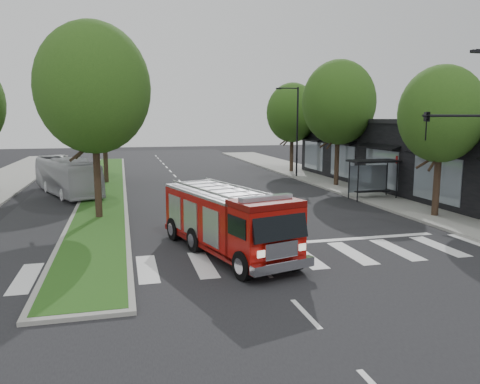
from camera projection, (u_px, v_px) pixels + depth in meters
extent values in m
plane|color=black|center=(236.00, 241.00, 20.47)|extent=(140.00, 140.00, 0.00)
cube|color=gray|center=(374.00, 193.00, 33.07)|extent=(5.00, 80.00, 0.15)
cube|color=gray|center=(106.00, 186.00, 36.24)|extent=(3.00, 50.00, 0.14)
cube|color=#124114|center=(106.00, 186.00, 36.22)|extent=(2.60, 49.50, 0.02)
cube|color=black|center=(431.00, 157.00, 33.79)|extent=(8.00, 30.00, 5.00)
cylinder|color=black|center=(358.00, 183.00, 29.74)|extent=(0.08, 0.08, 2.50)
cylinder|color=black|center=(397.00, 181.00, 30.42)|extent=(0.08, 0.08, 2.50)
cylinder|color=black|center=(349.00, 180.00, 30.89)|extent=(0.08, 0.08, 2.50)
cylinder|color=black|center=(387.00, 179.00, 31.57)|extent=(0.08, 0.08, 2.50)
cube|color=black|center=(374.00, 161.00, 30.45)|extent=(3.20, 1.60, 0.12)
cube|color=#8C99A5|center=(367.00, 179.00, 31.32)|extent=(2.80, 0.04, 1.80)
cube|color=black|center=(372.00, 191.00, 30.77)|extent=(2.40, 0.40, 0.08)
cylinder|color=black|center=(437.00, 183.00, 24.89)|extent=(0.36, 0.36, 3.74)
ellipsoid|color=black|center=(441.00, 114.00, 24.32)|extent=(4.40, 4.40, 5.06)
cylinder|color=black|center=(337.00, 159.00, 36.33)|extent=(0.36, 0.36, 4.40)
ellipsoid|color=black|center=(339.00, 102.00, 35.65)|extent=(5.60, 5.60, 6.44)
cylinder|color=black|center=(292.00, 152.00, 45.93)|extent=(0.36, 0.36, 3.96)
ellipsoid|color=black|center=(292.00, 113.00, 45.33)|extent=(5.00, 5.00, 5.75)
cylinder|color=black|center=(97.00, 176.00, 24.40)|extent=(0.36, 0.36, 4.62)
ellipsoid|color=black|center=(93.00, 88.00, 23.69)|extent=(5.80, 5.80, 6.67)
cylinder|color=black|center=(105.00, 157.00, 37.82)|extent=(0.36, 0.36, 4.40)
ellipsoid|color=black|center=(103.00, 103.00, 37.15)|extent=(5.60, 5.60, 6.44)
cube|color=black|center=(476.00, 51.00, 18.01)|extent=(0.45, 0.20, 0.12)
cylinder|color=black|center=(467.00, 116.00, 18.34)|extent=(4.00, 0.10, 0.10)
imported|color=black|center=(427.00, 126.00, 17.97)|extent=(0.18, 0.22, 1.10)
cylinder|color=black|center=(297.00, 133.00, 41.55)|extent=(0.16, 0.16, 8.00)
cylinder|color=black|center=(288.00, 88.00, 40.72)|extent=(1.80, 0.10, 0.10)
cube|color=black|center=(279.00, 89.00, 40.51)|extent=(0.45, 0.20, 0.12)
cube|color=#5D0705|center=(227.00, 242.00, 18.56)|extent=(4.26, 7.95, 0.23)
cube|color=#900B07|center=(218.00, 215.00, 19.04)|extent=(3.76, 6.21, 1.82)
cube|color=#900B07|center=(266.00, 233.00, 16.01)|extent=(2.63, 2.19, 1.91)
cube|color=#B2B2B7|center=(218.00, 192.00, 18.89)|extent=(3.76, 6.21, 0.11)
cylinder|color=#B2B2B7|center=(200.00, 189.00, 18.46)|extent=(1.57, 5.26, 0.09)
cylinder|color=#B2B2B7|center=(236.00, 186.00, 19.26)|extent=(1.57, 5.26, 0.09)
cube|color=silver|center=(283.00, 266.00, 15.25)|extent=(2.36, 0.95, 0.32)
cube|color=#8C99A5|center=(266.00, 198.00, 15.82)|extent=(2.01, 0.85, 0.16)
cylinder|color=black|center=(243.00, 266.00, 15.40)|extent=(0.58, 1.05, 1.00)
cylinder|color=black|center=(295.00, 256.00, 16.43)|extent=(0.58, 1.05, 1.00)
cylinder|color=black|center=(195.00, 240.00, 18.66)|extent=(0.58, 1.05, 1.00)
cylinder|color=black|center=(240.00, 233.00, 19.69)|extent=(0.58, 1.05, 1.00)
cylinder|color=black|center=(174.00, 229.00, 20.52)|extent=(0.58, 1.05, 1.00)
cylinder|color=black|center=(217.00, 224.00, 21.56)|extent=(0.58, 1.05, 1.00)
imported|color=silver|center=(67.00, 176.00, 32.64)|extent=(5.40, 9.54, 2.61)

